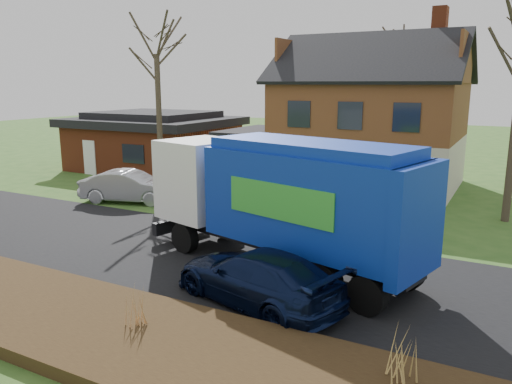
% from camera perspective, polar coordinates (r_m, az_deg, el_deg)
% --- Properties ---
extents(ground, '(120.00, 120.00, 0.00)m').
position_cam_1_polar(ground, '(16.59, -7.47, -7.09)').
color(ground, '#2C541C').
rests_on(ground, ground).
extents(road, '(80.00, 7.00, 0.02)m').
position_cam_1_polar(road, '(16.59, -7.47, -7.06)').
color(road, black).
rests_on(road, ground).
extents(mulch_verge, '(80.00, 3.50, 0.30)m').
position_cam_1_polar(mulch_verge, '(12.93, -21.53, -12.97)').
color(mulch_verge, black).
rests_on(mulch_verge, ground).
extents(main_house, '(12.95, 8.95, 9.26)m').
position_cam_1_polar(main_house, '(27.73, 11.98, 9.04)').
color(main_house, beige).
rests_on(main_house, ground).
extents(ranch_house, '(9.80, 8.20, 3.70)m').
position_cam_1_polar(ranch_house, '(33.49, -11.53, 5.77)').
color(ranch_house, '#923C1F').
rests_on(ranch_house, ground).
extents(garbage_truck, '(9.49, 4.64, 3.93)m').
position_cam_1_polar(garbage_truck, '(14.63, 3.19, -0.42)').
color(garbage_truck, black).
rests_on(garbage_truck, ground).
extents(silver_sedan, '(4.80, 2.88, 1.49)m').
position_cam_1_polar(silver_sedan, '(24.14, -14.24, 0.61)').
color(silver_sedan, '#A7AAAF').
rests_on(silver_sedan, ground).
extents(navy_wagon, '(5.19, 3.26, 1.40)m').
position_cam_1_polar(navy_wagon, '(12.76, 0.12, -9.70)').
color(navy_wagon, '#0B1433').
rests_on(navy_wagon, ground).
extents(tree_front_west, '(3.25, 3.25, 9.65)m').
position_cam_1_polar(tree_front_west, '(26.82, -11.40, 17.36)').
color(tree_front_west, '#46392A').
rests_on(tree_front_west, ground).
extents(tree_back, '(3.28, 3.28, 10.40)m').
position_cam_1_polar(tree_back, '(34.14, 16.64, 17.17)').
color(tree_back, '#392D22').
rests_on(tree_back, ground).
extents(grass_clump_mid, '(0.32, 0.26, 0.89)m').
position_cam_1_polar(grass_clump_mid, '(11.41, -13.69, -12.60)').
color(grass_clump_mid, tan).
rests_on(grass_clump_mid, mulch_verge).
extents(grass_clump_east, '(0.37, 0.31, 0.93)m').
position_cam_1_polar(grass_clump_east, '(9.61, 16.38, -17.62)').
color(grass_clump_east, tan).
rests_on(grass_clump_east, mulch_verge).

